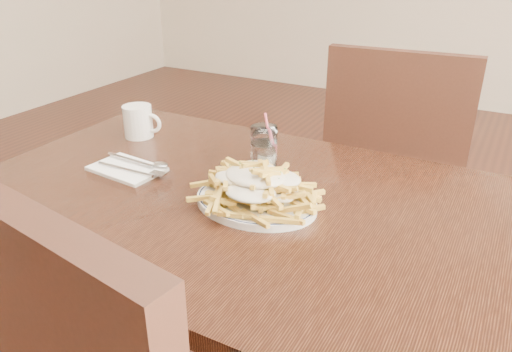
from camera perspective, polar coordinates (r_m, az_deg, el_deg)
The scene contains 8 objects.
table at distance 1.16m, azimuth -3.05°, elevation -5.37°, with size 1.20×0.80×0.75m.
chair_far at distance 1.79m, azimuth 15.58°, elevation 0.92°, with size 0.48×0.48×0.97m.
fries_plate at distance 1.06m, azimuth 0.00°, elevation -2.95°, with size 0.29×0.25×0.02m.
loaded_fries at distance 1.04m, azimuth 0.00°, elevation -0.58°, with size 0.30×0.27×0.08m.
napkin at distance 1.27m, azimuth -14.55°, elevation 0.79°, with size 0.18×0.11×0.01m, color white.
cutlery at distance 1.27m, azimuth -14.41°, elevation 1.22°, with size 0.21×0.07×0.01m.
water_glass at distance 1.23m, azimuth 0.90°, elevation 3.04°, with size 0.07×0.07×0.14m.
coffee_mug at distance 1.47m, azimuth -13.25°, elevation 6.09°, with size 0.12×0.08×0.09m.
Camera 1 is at (0.53, -0.85, 1.26)m, focal length 35.00 mm.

